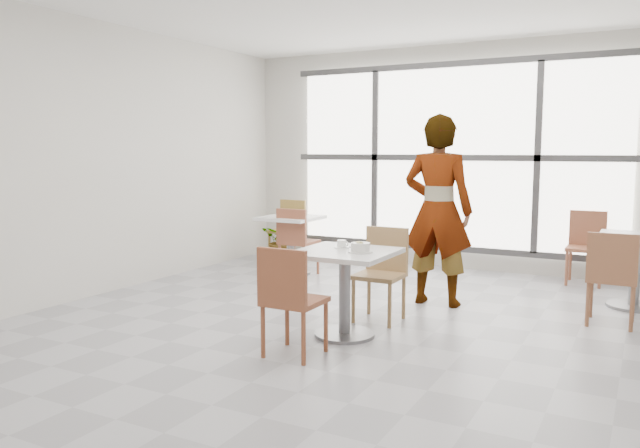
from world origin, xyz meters
The scene contains 17 objects.
floor centered at (0.00, 0.00, 0.00)m, with size 7.00×7.00×0.00m, color #9E9EA5.
wall_back centered at (0.00, 3.50, 1.50)m, with size 6.00×6.00×0.00m, color silver.
wall_left centered at (-3.00, 0.00, 1.50)m, with size 7.00×7.00×0.00m, color silver.
window centered at (0.00, 3.44, 1.50)m, with size 4.60×0.07×2.52m.
main_table centered at (0.10, -0.03, 0.52)m, with size 0.80×0.80×0.75m.
chair_near centered at (-0.03, -0.74, 0.50)m, with size 0.42×0.42×0.87m.
chair_far centered at (0.17, 0.64, 0.50)m, with size 0.42×0.42×0.87m.
oatmeal_bowl centered at (0.26, -0.06, 0.79)m, with size 0.21×0.21×0.09m.
coffee_cup centered at (0.01, 0.09, 0.78)m, with size 0.16×0.13×0.07m.
person centered at (0.45, 1.43, 0.98)m, with size 0.72×0.47×1.96m, color black.
bg_table_left centered at (-1.71, 2.09, 0.49)m, with size 0.70×0.70×0.75m.
bg_table_right centered at (2.27, 2.25, 0.49)m, with size 0.70×0.70×0.75m.
bg_chair_left_near centered at (-1.57, 1.98, 0.50)m, with size 0.42×0.42×0.87m.
bg_chair_left_far centered at (-2.28, 3.00, 0.50)m, with size 0.42×0.42×0.87m.
bg_chair_right_near centered at (2.10, 1.37, 0.50)m, with size 0.42×0.42×0.87m.
bg_chair_right_far centered at (1.72, 3.28, 0.50)m, with size 0.42×0.42×0.87m.
plant_left centered at (-2.23, 2.77, 0.32)m, with size 0.58×0.50×0.64m, color #497240.
Camera 1 is at (2.37, -4.73, 1.60)m, focal length 34.78 mm.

